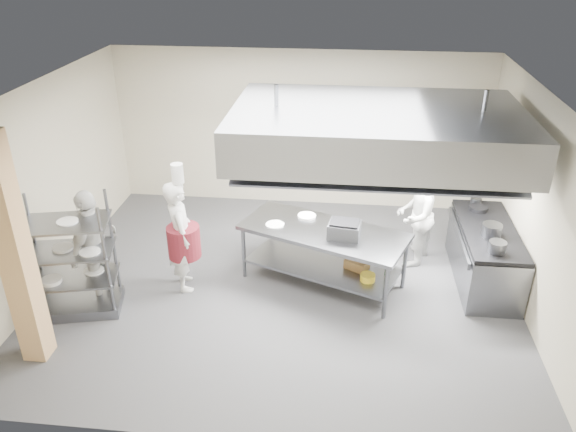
# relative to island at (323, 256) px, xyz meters

# --- Properties ---
(floor) EXTENTS (7.00, 7.00, 0.00)m
(floor) POSITION_rel_island_xyz_m (-0.62, -0.16, -0.46)
(floor) COLOR #3B3B3E
(floor) RESTS_ON ground
(ceiling) EXTENTS (7.00, 7.00, 0.00)m
(ceiling) POSITION_rel_island_xyz_m (-0.62, -0.16, 2.54)
(ceiling) COLOR silver
(ceiling) RESTS_ON wall_back
(wall_back) EXTENTS (7.00, 0.00, 7.00)m
(wall_back) POSITION_rel_island_xyz_m (-0.62, 2.84, 1.04)
(wall_back) COLOR #C0B599
(wall_back) RESTS_ON ground
(wall_left) EXTENTS (0.00, 6.00, 6.00)m
(wall_left) POSITION_rel_island_xyz_m (-4.12, -0.16, 1.04)
(wall_left) COLOR #C0B599
(wall_left) RESTS_ON ground
(wall_right) EXTENTS (0.00, 6.00, 6.00)m
(wall_right) POSITION_rel_island_xyz_m (2.88, -0.16, 1.04)
(wall_right) COLOR #C0B599
(wall_right) RESTS_ON ground
(column) EXTENTS (0.30, 0.30, 3.00)m
(column) POSITION_rel_island_xyz_m (-3.52, -2.06, 1.04)
(column) COLOR tan
(column) RESTS_ON floor
(exhaust_hood) EXTENTS (4.00, 2.50, 0.60)m
(exhaust_hood) POSITION_rel_island_xyz_m (0.68, 0.24, 1.94)
(exhaust_hood) COLOR gray
(exhaust_hood) RESTS_ON ceiling
(hood_strip_a) EXTENTS (1.60, 0.12, 0.04)m
(hood_strip_a) POSITION_rel_island_xyz_m (-0.22, 0.24, 1.62)
(hood_strip_a) COLOR white
(hood_strip_a) RESTS_ON exhaust_hood
(hood_strip_b) EXTENTS (1.60, 0.12, 0.04)m
(hood_strip_b) POSITION_rel_island_xyz_m (1.58, 0.24, 1.62)
(hood_strip_b) COLOR white
(hood_strip_b) RESTS_ON exhaust_hood
(wall_shelf) EXTENTS (1.50, 0.28, 0.04)m
(wall_shelf) POSITION_rel_island_xyz_m (1.18, 2.68, 1.04)
(wall_shelf) COLOR gray
(wall_shelf) RESTS_ON wall_back
(island) EXTENTS (2.66, 1.86, 0.91)m
(island) POSITION_rel_island_xyz_m (0.00, 0.00, 0.00)
(island) COLOR gray
(island) RESTS_ON floor
(island_worktop) EXTENTS (2.66, 1.86, 0.06)m
(island_worktop) POSITION_rel_island_xyz_m (0.00, 0.00, 0.42)
(island_worktop) COLOR gray
(island_worktop) RESTS_ON island
(island_undershelf) EXTENTS (2.44, 1.69, 0.04)m
(island_undershelf) POSITION_rel_island_xyz_m (0.00, 0.00, -0.16)
(island_undershelf) COLOR slate
(island_undershelf) RESTS_ON island
(pass_rack) EXTENTS (1.28, 0.93, 1.73)m
(pass_rack) POSITION_rel_island_xyz_m (-3.42, -1.08, 0.41)
(pass_rack) COLOR slate
(pass_rack) RESTS_ON floor
(cooking_range) EXTENTS (0.80, 2.00, 0.84)m
(cooking_range) POSITION_rel_island_xyz_m (2.46, 0.34, -0.04)
(cooking_range) COLOR slate
(cooking_range) RESTS_ON floor
(range_top) EXTENTS (0.78, 1.96, 0.06)m
(range_top) POSITION_rel_island_xyz_m (2.46, 0.34, 0.41)
(range_top) COLOR black
(range_top) RESTS_ON cooking_range
(chef_head) EXTENTS (0.62, 0.74, 1.74)m
(chef_head) POSITION_rel_island_xyz_m (-2.08, -0.33, 0.41)
(chef_head) COLOR white
(chef_head) RESTS_ON floor
(chef_line) EXTENTS (0.91, 1.01, 1.70)m
(chef_line) POSITION_rel_island_xyz_m (1.40, 0.77, 0.40)
(chef_line) COLOR white
(chef_line) RESTS_ON floor
(chef_plating) EXTENTS (0.60, 1.08, 1.74)m
(chef_plating) POSITION_rel_island_xyz_m (-3.22, -0.76, 0.41)
(chef_plating) COLOR silver
(chef_plating) RESTS_ON floor
(griddle) EXTENTS (0.50, 0.41, 0.22)m
(griddle) POSITION_rel_island_xyz_m (0.30, -0.17, 0.57)
(griddle) COLOR slate
(griddle) RESTS_ON island_worktop
(wicker_basket) EXTENTS (0.40, 0.36, 0.15)m
(wicker_basket) POSITION_rel_island_xyz_m (0.52, -0.07, -0.06)
(wicker_basket) COLOR brown
(wicker_basket) RESTS_ON island_undershelf
(stockpot) EXTENTS (0.28, 0.28, 0.20)m
(stockpot) POSITION_rel_island_xyz_m (2.42, 0.09, 0.54)
(stockpot) COLOR gray
(stockpot) RESTS_ON range_top
(plate_stack) EXTENTS (0.28, 0.28, 0.05)m
(plate_stack) POSITION_rel_island_xyz_m (-3.42, -1.08, 0.10)
(plate_stack) COLOR white
(plate_stack) RESTS_ON pass_rack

